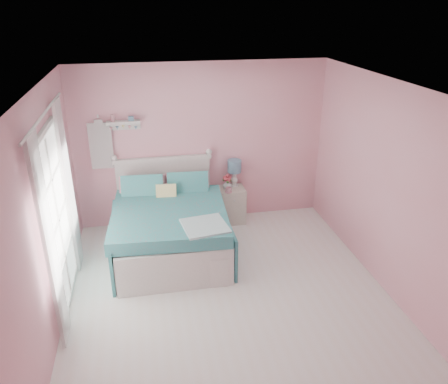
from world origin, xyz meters
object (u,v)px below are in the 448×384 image
object	(u,v)px
vase	(227,185)
teacup	(229,190)
bed	(169,227)
nightstand	(232,205)
table_lamp	(234,168)

from	to	relation	value
vase	teacup	distance (m)	0.14
bed	teacup	xyz separation A→B (m)	(1.01, 0.64, 0.24)
nightstand	teacup	distance (m)	0.37
nightstand	teacup	size ratio (longest dim) A/B	5.78
bed	teacup	size ratio (longest dim) A/B	19.76
teacup	nightstand	bearing A→B (deg)	58.30
table_lamp	teacup	xyz separation A→B (m)	(-0.15, -0.24, -0.27)
table_lamp	vase	distance (m)	0.30
vase	teacup	xyz separation A→B (m)	(-0.00, -0.13, -0.04)
bed	teacup	world-z (taller)	bed
vase	bed	bearing A→B (deg)	-142.72
nightstand	table_lamp	size ratio (longest dim) A/B	1.33
vase	teacup	bearing A→B (deg)	-91.22
vase	nightstand	bearing A→B (deg)	4.41
teacup	bed	bearing A→B (deg)	-147.65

